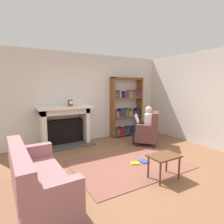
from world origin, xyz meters
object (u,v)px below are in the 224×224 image
fireplace (65,125)px  seated_reader (145,124)px  sofa_floral (36,181)px  side_table (164,159)px  mantel_clock (70,103)px  armchair_reading (149,131)px  bookshelf (127,109)px

fireplace → seated_reader: bearing=-28.0°
fireplace → seated_reader: 2.31m
sofa_floral → side_table: bearing=-103.6°
sofa_floral → seated_reader: bearing=-69.2°
seated_reader → mantel_clock: bearing=-71.4°
fireplace → mantel_clock: 0.66m
side_table → fireplace: bearing=109.5°
armchair_reading → side_table: 2.01m
fireplace → mantel_clock: (0.13, -0.10, 0.64)m
sofa_floral → mantel_clock: bearing=-30.7°
armchair_reading → seated_reader: size_ratio=0.85×
fireplace → armchair_reading: fireplace is taller
armchair_reading → side_table: (-1.11, -1.68, -0.04)m
fireplace → side_table: size_ratio=2.76×
mantel_clock → side_table: 3.01m
bookshelf → seated_reader: bearing=-96.6°
seated_reader → side_table: size_ratio=2.04×
bookshelf → sofa_floral: bearing=-143.5°
side_table → mantel_clock: bearing=107.7°
bookshelf → fireplace: bearing=-179.1°
mantel_clock → armchair_reading: 2.39m
mantel_clock → sofa_floral: (-1.27, -2.30, -0.92)m
fireplace → side_table: bearing=-70.5°
armchair_reading → fireplace: bearing=-72.9°
seated_reader → side_table: bearing=15.8°
armchair_reading → seated_reader: bearing=-90.0°
fireplace → bookshelf: bearing=0.9°
armchair_reading → bookshelf: bearing=-136.3°
bookshelf → armchair_reading: (-0.05, -1.20, -0.52)m
mantel_clock → armchair_reading: mantel_clock is taller
armchair_reading → seated_reader: seated_reader is taller
seated_reader → bookshelf: bearing=-140.7°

